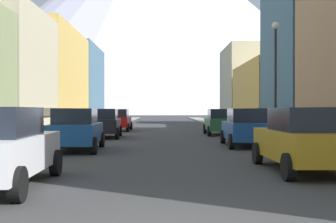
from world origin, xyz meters
TOP-DOWN VIEW (x-y plane):
  - sidewalk_left at (-6.25, 35.00)m, footprint 2.50×100.00m
  - sidewalk_right at (6.25, 35.00)m, footprint 2.50×100.00m
  - storefront_left_3 at (-12.25, 31.24)m, footprint 9.80×12.40m
  - storefront_left_4 at (-11.47, 43.35)m, footprint 8.23×11.13m
  - storefront_right_2 at (10.89, 24.12)m, footprint 7.08×8.55m
  - storefront_right_3 at (12.43, 35.30)m, footprint 10.16×12.98m
  - storefront_right_4 at (11.14, 47.50)m, footprint 7.58×10.30m
  - car_left_1 at (-3.80, 12.76)m, footprint 2.24×4.48m
  - car_left_2 at (-3.80, 21.21)m, footprint 2.24×4.48m
  - car_left_3 at (-3.80, 29.85)m, footprint 2.07×4.41m
  - car_right_0 at (3.80, 6.52)m, footprint 2.10×4.42m
  - car_right_1 at (3.80, 14.83)m, footprint 2.16×4.44m
  - car_right_2 at (3.80, 24.06)m, footprint 2.10×4.42m
  - potted_plant_0 at (-7.00, 15.60)m, footprint 0.56×0.56m
  - potted_plant_1 at (7.00, 18.94)m, footprint 0.49×0.49m
  - potted_plant_2 at (7.00, 13.76)m, footprint 0.65×0.65m
  - pedestrian_0 at (6.25, 20.88)m, footprint 0.36×0.36m
  - pedestrian_1 at (-6.25, 14.47)m, footprint 0.36×0.36m
  - streetlamp_right at (5.35, 15.53)m, footprint 0.36×0.36m
  - mountain_backdrop at (-7.95, 260.00)m, footprint 256.81×256.81m

SIDE VIEW (x-z plane):
  - sidewalk_left at x=-6.25m, z-range 0.00..0.15m
  - sidewalk_right at x=6.25m, z-range 0.00..0.15m
  - potted_plant_1 at x=7.00m, z-range 0.14..0.91m
  - potted_plant_0 at x=-7.00m, z-range 0.18..1.12m
  - potted_plant_2 at x=7.00m, z-range 0.19..1.12m
  - pedestrian_1 at x=-6.25m, z-range 0.08..1.62m
  - pedestrian_0 at x=6.25m, z-range 0.08..1.66m
  - car_left_1 at x=-3.80m, z-range 0.01..1.79m
  - car_left_2 at x=-3.80m, z-range 0.01..1.79m
  - car_left_3 at x=-3.80m, z-range 0.01..1.79m
  - car_right_0 at x=3.80m, z-range 0.01..1.79m
  - car_right_1 at x=3.80m, z-range 0.01..1.79m
  - car_right_2 at x=3.80m, z-range 0.01..1.79m
  - storefront_right_3 at x=12.43m, z-range -0.11..6.00m
  - streetlamp_right at x=5.35m, z-range 1.06..6.92m
  - storefront_left_3 at x=-12.25m, z-range -0.15..8.39m
  - storefront_left_4 at x=-11.47m, z-range -0.16..8.70m
  - storefront_right_4 at x=11.14m, z-range -0.16..9.23m
  - storefront_right_2 at x=10.89m, z-range -0.18..10.76m
  - mountain_backdrop at x=-7.95m, z-range 0.00..118.62m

